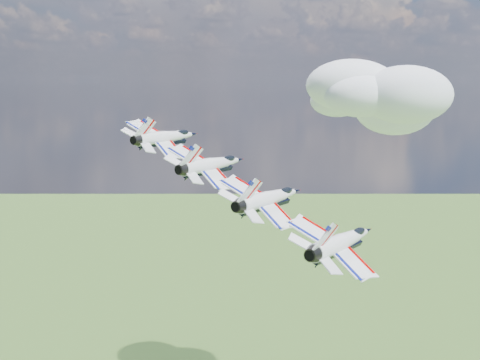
% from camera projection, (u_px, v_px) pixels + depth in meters
% --- Properties ---
extents(cloud_far, '(60.85, 47.81, 23.90)m').
position_uv_depth(cloud_far, '(376.00, 96.00, 277.93)').
color(cloud_far, white).
extents(jet_0, '(15.74, 17.85, 8.82)m').
position_uv_depth(jet_0, '(167.00, 137.00, 99.44)').
color(jet_0, white).
extents(jet_1, '(15.74, 17.85, 8.82)m').
position_uv_depth(jet_1, '(213.00, 164.00, 89.73)').
color(jet_1, silver).
extents(jet_2, '(15.74, 17.85, 8.82)m').
position_uv_depth(jet_2, '(270.00, 198.00, 80.01)').
color(jet_2, white).
extents(jet_3, '(15.74, 17.85, 8.82)m').
position_uv_depth(jet_3, '(343.00, 241.00, 70.29)').
color(jet_3, white).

